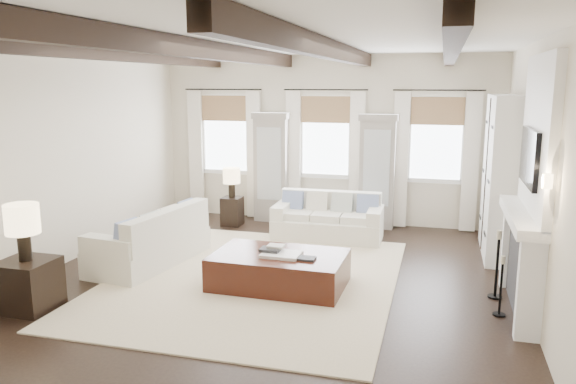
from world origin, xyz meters
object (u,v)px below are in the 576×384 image
(sofa_back, at_px, (328,220))
(side_table_back, at_px, (232,211))
(sofa_left, at_px, (153,242))
(ottoman, at_px, (279,270))
(side_table_front, at_px, (28,285))

(sofa_back, distance_m, side_table_back, 2.00)
(sofa_back, bearing_deg, sofa_left, -137.13)
(sofa_back, height_order, side_table_back, sofa_back)
(sofa_left, relative_size, ottoman, 1.21)
(sofa_left, relative_size, side_table_front, 3.46)
(sofa_back, distance_m, ottoman, 2.52)
(side_table_front, height_order, side_table_back, side_table_front)
(sofa_back, bearing_deg, side_table_back, 167.70)
(sofa_left, distance_m, side_table_front, 2.02)
(sofa_back, relative_size, side_table_back, 3.47)
(sofa_left, bearing_deg, sofa_back, 42.87)
(ottoman, xyz_separation_m, side_table_front, (-2.70, -1.50, 0.08))
(sofa_back, relative_size, sofa_left, 0.89)
(ottoman, relative_size, side_table_front, 2.86)
(sofa_left, relative_size, side_table_back, 3.88)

